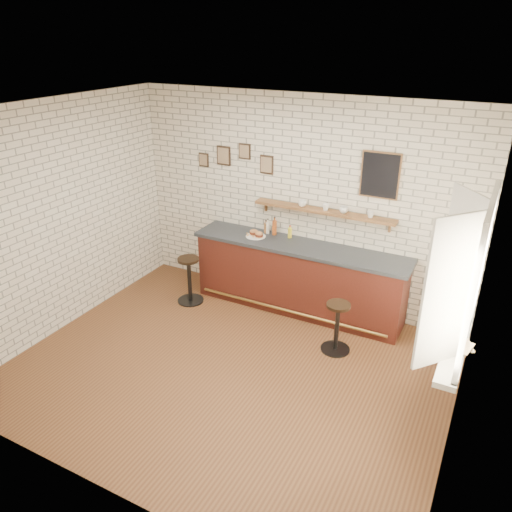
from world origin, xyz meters
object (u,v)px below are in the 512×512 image
at_px(sandwich_plate, 256,236).
at_px(shelf_cup_d, 370,214).
at_px(book_upper, 453,344).
at_px(shelf_cup_c, 344,210).
at_px(shelf_cup_b, 326,207).
at_px(bitters_bottle_white, 268,227).
at_px(bitters_bottle_amber, 274,227).
at_px(bar_stool_left, 189,278).
at_px(ciabatta_sandwich, 256,233).
at_px(bar_stool_right, 337,326).
at_px(book_lower, 453,345).
at_px(bitters_bottle_brown, 266,228).
at_px(bar_counter, 298,277).
at_px(condiment_bottle_yellow, 290,233).
at_px(shelf_cup_a, 302,203).

xyz_separation_m(sandwich_plate, shelf_cup_d, (1.57, 0.21, 0.53)).
relative_size(sandwich_plate, book_upper, 1.19).
bearing_deg(shelf_cup_c, shelf_cup_b, 109.46).
bearing_deg(shelf_cup_c, shelf_cup_d, -70.54).
bearing_deg(book_upper, bitters_bottle_white, 162.11).
relative_size(bitters_bottle_amber, shelf_cup_b, 2.88).
relative_size(bar_stool_left, shelf_cup_c, 6.06).
relative_size(bitters_bottle_amber, shelf_cup_c, 2.33).
height_order(shelf_cup_b, shelf_cup_c, shelf_cup_c).
bearing_deg(ciabatta_sandwich, bar_stool_right, -25.50).
relative_size(ciabatta_sandwich, book_lower, 1.02).
relative_size(bitters_bottle_amber, shelf_cup_d, 3.04).
bearing_deg(sandwich_plate, book_upper, -26.13).
bearing_deg(bar_stool_left, shelf_cup_d, 17.20).
relative_size(bitters_bottle_amber, bar_stool_left, 0.39).
height_order(shelf_cup_c, book_upper, shelf_cup_c).
bearing_deg(bitters_bottle_brown, bitters_bottle_white, 0.00).
bearing_deg(bar_counter, shelf_cup_d, 12.73).
height_order(condiment_bottle_yellow, shelf_cup_d, shelf_cup_d).
xyz_separation_m(bar_counter, shelf_cup_c, (0.53, 0.20, 1.04)).
bearing_deg(bitters_bottle_amber, book_upper, -30.92).
relative_size(bar_counter, bitters_bottle_amber, 11.40).
xyz_separation_m(bitters_bottle_white, shelf_cup_b, (0.86, 0.02, 0.44)).
distance_m(bitters_bottle_amber, book_upper, 3.15).
bearing_deg(bitters_bottle_white, bitters_bottle_brown, -180.00).
bearing_deg(bar_stool_left, sandwich_plate, 32.69).
relative_size(bar_stool_right, shelf_cup_c, 5.76).
distance_m(shelf_cup_a, shelf_cup_b, 0.34).
xyz_separation_m(ciabatta_sandwich, book_lower, (2.89, -1.42, -0.12)).
height_order(shelf_cup_a, book_lower, shelf_cup_a).
bearing_deg(book_upper, bar_counter, 159.18).
height_order(bar_counter, bitters_bottle_brown, bitters_bottle_brown).
relative_size(ciabatta_sandwich, shelf_cup_a, 2.13).
bearing_deg(shelf_cup_d, shelf_cup_a, 164.95).
relative_size(shelf_cup_a, book_upper, 0.48).
distance_m(sandwich_plate, book_upper, 3.23).
bearing_deg(bitters_bottle_amber, book_lower, -30.80).
bearing_deg(bitters_bottle_brown, book_upper, -29.69).
relative_size(bitters_bottle_amber, book_lower, 1.16).
relative_size(shelf_cup_b, shelf_cup_d, 1.06).
height_order(ciabatta_sandwich, condiment_bottle_yellow, condiment_bottle_yellow).
relative_size(bitters_bottle_white, bar_stool_left, 0.32).
xyz_separation_m(shelf_cup_b, shelf_cup_c, (0.25, 0.00, 0.00)).
distance_m(bar_counter, book_upper, 2.68).
distance_m(shelf_cup_c, book_lower, 2.43).
distance_m(condiment_bottle_yellow, book_lower, 2.94).
height_order(bitters_bottle_amber, bar_stool_left, bitters_bottle_amber).
distance_m(sandwich_plate, bar_stool_left, 1.17).
xyz_separation_m(sandwich_plate, bar_stool_left, (-0.83, -0.53, -0.64)).
relative_size(shelf_cup_b, book_upper, 0.40).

